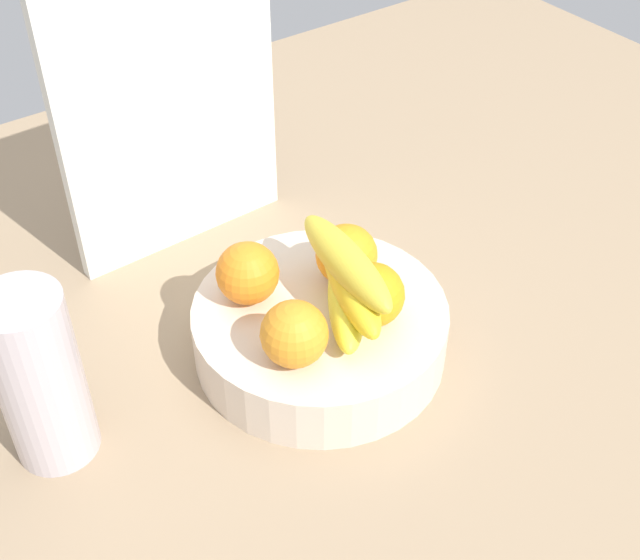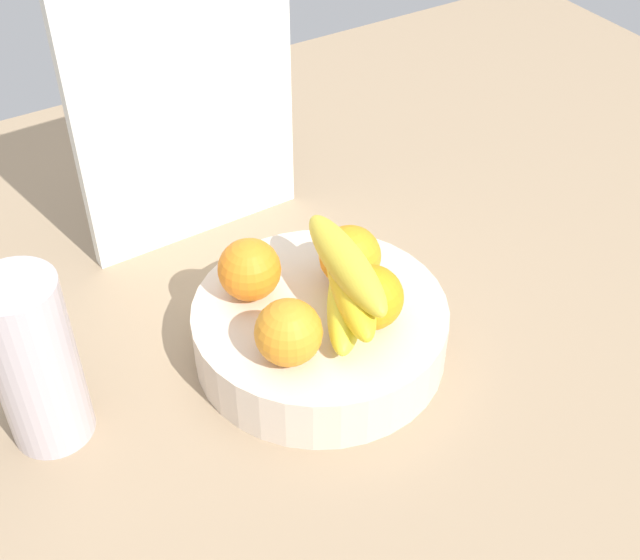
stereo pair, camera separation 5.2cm
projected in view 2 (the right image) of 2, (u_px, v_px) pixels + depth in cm
name	position (u px, v px, depth cm)	size (l,w,h in cm)	color
ground_plane	(341.00, 358.00, 96.37)	(180.00, 140.00, 3.00)	#9A8163
fruit_bowl	(320.00, 330.00, 93.06)	(27.69, 27.69, 6.48)	beige
orange_front_left	(249.00, 270.00, 90.53)	(6.82, 6.82, 6.82)	orange
orange_front_right	(288.00, 332.00, 83.28)	(6.82, 6.82, 6.82)	orange
orange_center	(371.00, 297.00, 87.15)	(6.82, 6.82, 6.82)	orange
orange_back_left	(350.00, 256.00, 92.25)	(6.82, 6.82, 6.82)	orange
banana_bunch	(347.00, 281.00, 87.85)	(13.08, 18.12, 8.40)	yellow
cutting_board	(186.00, 107.00, 100.51)	(28.00, 1.80, 36.00)	silver
thermos_tumbler	(35.00, 362.00, 80.46)	(8.11, 8.11, 19.43)	#BFB4BB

